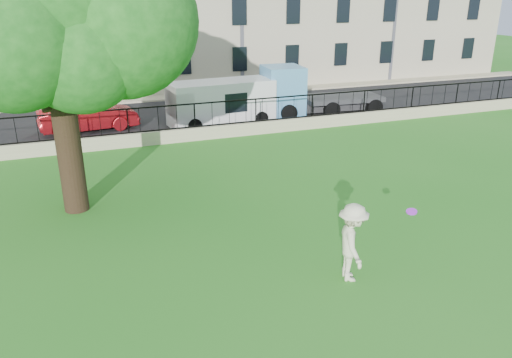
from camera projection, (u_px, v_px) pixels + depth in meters
name	position (u px, v px, depth m)	size (l,w,h in m)	color
ground	(311.00, 262.00, 12.74)	(120.00, 120.00, 0.00)	#23761C
retaining_wall	(195.00, 134.00, 23.14)	(50.00, 0.40, 0.60)	tan
iron_railing	(195.00, 116.00, 22.84)	(50.00, 0.05, 1.13)	black
street	(175.00, 117.00, 27.36)	(60.00, 9.00, 0.01)	black
sidewalk	(157.00, 98.00, 31.89)	(60.00, 1.40, 0.12)	tan
man	(352.00, 242.00, 11.71)	(1.25, 0.72, 1.93)	beige
frisbee	(412.00, 212.00, 12.27)	(0.27, 0.27, 0.03)	#AE27E2
red_sedan	(89.00, 116.00, 24.46)	(1.63, 4.67, 1.54)	#B1151D
white_van	(221.00, 103.00, 25.61)	(5.32, 2.07, 2.23)	silver
blue_truck	(321.00, 90.00, 27.66)	(6.54, 2.32, 2.74)	#599CD2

